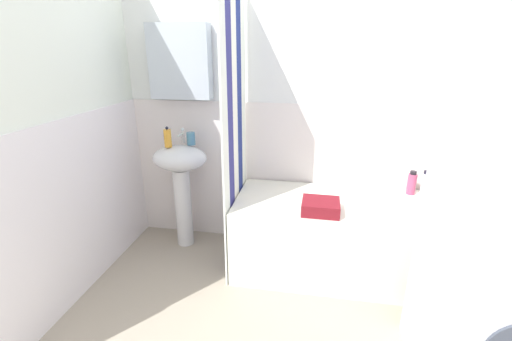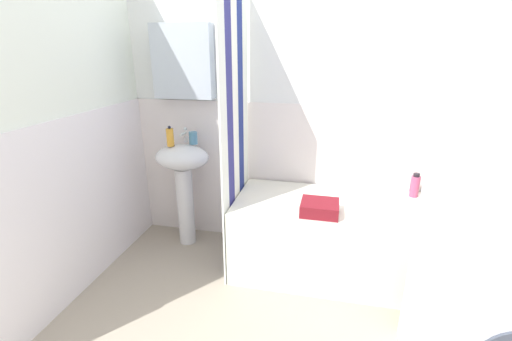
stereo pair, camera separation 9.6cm
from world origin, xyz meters
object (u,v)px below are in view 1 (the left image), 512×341
body_wash_bottle (443,184)px  shampoo_bottle (412,183)px  soap_dispenser (168,138)px  towel_folded (321,207)px  toothbrush_cup (191,139)px  conditioner_bottle (425,183)px  bathtub (344,237)px  sink (181,174)px  washer_dryer_stack (511,228)px

body_wash_bottle → shampoo_bottle: 0.22m
soap_dispenser → towel_folded: size_ratio=0.65×
toothbrush_cup → body_wash_bottle: toothbrush_cup is taller
conditioner_bottle → soap_dispenser: bearing=-175.0°
body_wash_bottle → towel_folded: bearing=-153.4°
shampoo_bottle → body_wash_bottle: bearing=2.8°
bathtub → shampoo_bottle: shampoo_bottle is taller
conditioner_bottle → towel_folded: bearing=-148.4°
sink → towel_folded: size_ratio=3.50×
towel_folded → toothbrush_cup: bearing=159.0°
body_wash_bottle → towel_folded: size_ratio=0.81×
bathtub → soap_dispenser: bearing=175.1°
toothbrush_cup → towel_folded: toothbrush_cup is taller
body_wash_bottle → washer_dryer_stack: (-0.10, -1.11, 0.22)m
sink → washer_dryer_stack: (1.92, -1.01, 0.24)m
toothbrush_cup → conditioner_bottle: toothbrush_cup is taller
soap_dispenser → washer_dryer_stack: (1.99, -0.97, -0.07)m
towel_folded → sink: bearing=163.1°
body_wash_bottle → bathtub: bearing=-159.5°
towel_folded → washer_dryer_stack: washer_dryer_stack is taller
soap_dispenser → body_wash_bottle: soap_dispenser is taller
shampoo_bottle → towel_folded: size_ratio=0.73×
shampoo_bottle → towel_folded: bearing=-146.9°
sink → washer_dryer_stack: 2.18m
shampoo_bottle → toothbrush_cup: bearing=-178.7°
soap_dispenser → towel_folded: 1.28m
bathtub → shampoo_bottle: 0.65m
washer_dryer_stack → bathtub: bearing=125.3°
toothbrush_cup → soap_dispenser: bearing=-148.4°
sink → bathtub: (1.31, -0.16, -0.36)m
soap_dispenser → toothbrush_cup: 0.18m
sink → shampoo_bottle: bearing=3.1°
bathtub → body_wash_bottle: 0.84m
sink → towel_folded: 1.17m
toothbrush_cup → washer_dryer_stack: bearing=-30.1°
soap_dispenser → washer_dryer_stack: size_ratio=0.09×
soap_dispenser → toothbrush_cup: (0.15, 0.09, -0.02)m
sink → conditioner_bottle: size_ratio=4.93×
body_wash_bottle → conditioner_bottle: 0.12m
sink → conditioner_bottle: 1.90m
soap_dispenser → shampoo_bottle: size_ratio=0.89×
bathtub → conditioner_bottle: bearing=26.6°
soap_dispenser → washer_dryer_stack: washer_dryer_stack is taller
soap_dispenser → body_wash_bottle: size_ratio=0.81×
soap_dispenser → toothbrush_cup: soap_dispenser is taller
shampoo_bottle → soap_dispenser: bearing=-175.9°
shampoo_bottle → towel_folded: shampoo_bottle is taller
conditioner_bottle → shampoo_bottle: (-0.10, -0.04, 0.00)m
bathtub → body_wash_bottle: (0.70, 0.26, 0.37)m
soap_dispenser → conditioner_bottle: bearing=5.0°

